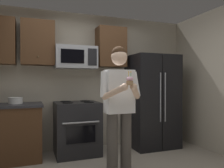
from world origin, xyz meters
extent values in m
cube|color=#B7AD99|center=(0.00, 1.75, 1.30)|extent=(4.40, 0.10, 2.60)
cube|color=black|center=(-0.15, 1.36, 0.46)|extent=(0.76, 0.66, 0.92)
cube|color=black|center=(-0.15, 1.02, 0.42)|extent=(0.48, 0.01, 0.28)
cylinder|color=#99999E|center=(-0.15, 1.00, 0.62)|extent=(0.60, 0.03, 0.03)
cylinder|color=black|center=(-0.33, 1.22, 0.93)|extent=(0.18, 0.18, 0.01)
cylinder|color=black|center=(0.03, 1.22, 0.93)|extent=(0.18, 0.18, 0.01)
cylinder|color=black|center=(-0.33, 1.50, 0.93)|extent=(0.18, 0.18, 0.01)
cylinder|color=black|center=(0.03, 1.50, 0.93)|extent=(0.18, 0.18, 0.01)
cube|color=#9EA0A5|center=(-0.15, 1.48, 1.72)|extent=(0.74, 0.40, 0.40)
cube|color=black|center=(-0.24, 1.28, 1.72)|extent=(0.40, 0.01, 0.24)
cube|color=black|center=(0.11, 1.28, 1.72)|extent=(0.16, 0.01, 0.30)
cube|color=black|center=(1.35, 1.32, 0.90)|extent=(0.90, 0.72, 1.80)
cylinder|color=gray|center=(1.30, 0.94, 1.00)|extent=(0.02, 0.02, 0.90)
cylinder|color=gray|center=(1.40, 0.94, 1.00)|extent=(0.02, 0.02, 0.90)
cube|color=black|center=(1.35, 0.95, 0.90)|extent=(0.01, 0.01, 1.74)
cube|color=#4C301C|center=(-0.80, 1.53, 1.95)|extent=(0.55, 0.34, 0.76)
sphere|color=brown|center=(-0.80, 1.35, 1.70)|extent=(0.03, 0.03, 0.03)
cube|color=#4C301C|center=(0.55, 1.53, 1.95)|extent=(0.55, 0.34, 0.76)
sphere|color=brown|center=(0.55, 1.35, 1.70)|extent=(0.03, 0.03, 0.03)
cylinder|color=white|center=(-1.15, 1.42, 0.97)|extent=(0.22, 0.22, 0.10)
torus|color=white|center=(-1.15, 1.42, 1.02)|extent=(0.23, 0.23, 0.01)
cylinder|color=#4C4742|center=(0.11, 0.25, 0.43)|extent=(0.15, 0.15, 0.86)
cylinder|color=#4C4742|center=(0.31, 0.25, 0.43)|extent=(0.15, 0.15, 0.86)
cube|color=white|center=(0.21, 0.25, 1.15)|extent=(0.38, 0.22, 0.58)
sphere|color=beige|center=(0.21, 0.25, 1.61)|extent=(0.22, 0.22, 0.22)
sphere|color=#382314|center=(0.21, 0.26, 1.66)|extent=(0.20, 0.20, 0.20)
cylinder|color=white|center=(-0.02, 0.22, 1.25)|extent=(0.15, 0.18, 0.35)
cylinder|color=beige|center=(0.06, 0.06, 1.15)|extent=(0.26, 0.33, 0.21)
sphere|color=beige|center=(0.15, -0.07, 1.22)|extent=(0.09, 0.09, 0.09)
cylinder|color=white|center=(0.43, 0.22, 1.25)|extent=(0.15, 0.18, 0.35)
cylinder|color=beige|center=(0.36, 0.06, 1.15)|extent=(0.26, 0.33, 0.21)
sphere|color=beige|center=(0.27, -0.07, 1.22)|extent=(0.09, 0.09, 0.09)
cylinder|color=#A87F56|center=(0.21, -0.09, 1.26)|extent=(0.08, 0.08, 0.06)
ellipsoid|color=#F2B2CC|center=(0.21, -0.09, 1.31)|extent=(0.09, 0.09, 0.06)
cylinder|color=#4CBF66|center=(0.22, -0.09, 1.36)|extent=(0.01, 0.01, 0.06)
ellipsoid|color=#FFD159|center=(0.22, -0.09, 1.40)|extent=(0.01, 0.01, 0.02)
cylinder|color=#F2D84C|center=(0.19, -0.09, 1.36)|extent=(0.01, 0.01, 0.06)
ellipsoid|color=#FFD159|center=(0.19, -0.09, 1.40)|extent=(0.01, 0.01, 0.02)
camera|label=1|loc=(-0.91, -2.51, 1.28)|focal=35.35mm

